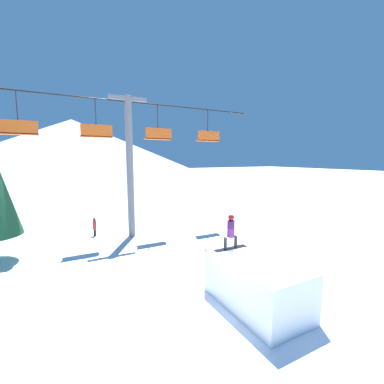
# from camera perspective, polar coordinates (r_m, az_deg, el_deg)

# --- Properties ---
(ground_plane) EXTENTS (220.00, 220.00, 0.00)m
(ground_plane) POSITION_cam_1_polar(r_m,az_deg,el_deg) (9.78, 10.06, -24.44)
(ground_plane) COLOR white
(mountain_ridge) EXTENTS (85.24, 85.24, 17.67)m
(mountain_ridge) POSITION_cam_1_polar(r_m,az_deg,el_deg) (94.77, -24.98, 9.10)
(mountain_ridge) COLOR silver
(mountain_ridge) RESTS_ON ground_plane
(snow_ramp) EXTENTS (2.07, 3.58, 1.68)m
(snow_ramp) POSITION_cam_1_polar(r_m,az_deg,el_deg) (9.73, 14.05, -19.05)
(snow_ramp) COLOR white
(snow_ramp) RESTS_ON ground_plane
(snowboarder) EXTENTS (1.41, 0.28, 1.35)m
(snowboarder) POSITION_cam_1_polar(r_m,az_deg,el_deg) (10.07, 8.62, -8.72)
(snowboarder) COLOR black
(snowboarder) RESTS_ON snow_ramp
(chairlift) EXTENTS (18.34, 0.45, 9.05)m
(chairlift) POSITION_cam_1_polar(r_m,az_deg,el_deg) (17.07, -13.71, 8.28)
(chairlift) COLOR slate
(chairlift) RESTS_ON ground_plane
(distant_skier) EXTENTS (0.24, 0.24, 1.23)m
(distant_skier) POSITION_cam_1_polar(r_m,az_deg,el_deg) (18.38, -20.84, -7.10)
(distant_skier) COLOR black
(distant_skier) RESTS_ON ground_plane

